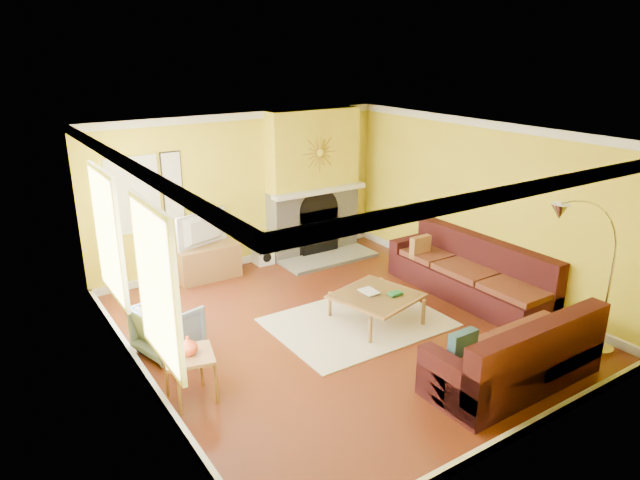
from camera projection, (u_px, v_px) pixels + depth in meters
floor at (340, 327)px, 8.08m from camera, size 5.50×6.00×0.02m
ceiling at (342, 134)px, 7.20m from camera, size 5.50×6.00×0.02m
wall_back at (242, 191)px, 10.02m from camera, size 5.50×0.02×2.70m
wall_front at (530, 323)px, 5.26m from camera, size 5.50×0.02×2.70m
wall_left at (135, 281)px, 6.20m from camera, size 0.02×6.00×2.70m
wall_right at (482, 206)px, 9.08m from camera, size 0.02×6.00×2.70m
baseboard at (340, 322)px, 8.06m from camera, size 5.50×6.00×0.12m
crown_molding at (342, 140)px, 7.22m from camera, size 5.50×6.00×0.12m
window_left_near at (107, 235)px, 7.20m from camera, size 0.06×1.22×1.72m
window_left_far at (155, 286)px, 5.70m from camera, size 0.06×1.22×1.72m
window_back at (133, 195)px, 8.92m from camera, size 0.82×0.06×1.22m
wall_art at (173, 186)px, 9.25m from camera, size 0.34×0.04×1.14m
fireplace at (313, 183)px, 10.55m from camera, size 1.80×0.40×2.70m
mantel at (320, 191)px, 10.40m from camera, size 1.92×0.22×0.08m
hearth at (329, 258)px, 10.55m from camera, size 1.80×0.70×0.06m
sunburst at (320, 153)px, 10.18m from camera, size 0.70×0.04×0.70m
rug at (358, 322)px, 8.18m from camera, size 2.40×1.80×0.02m
sectional_sofa at (446, 296)px, 7.98m from camera, size 2.97×3.86×0.90m
coffee_table at (376, 308)px, 8.17m from camera, size 1.29×1.29×0.42m
media_console at (208, 262)px, 9.66m from camera, size 1.05×0.47×0.58m
tv at (206, 230)px, 9.47m from camera, size 1.00×0.40×0.58m
subwoofer at (263, 255)px, 10.35m from camera, size 0.31×0.31×0.31m
armchair at (168, 328)px, 7.33m from camera, size 0.88×0.86×0.66m
side_table at (191, 377)px, 6.33m from camera, size 0.64×0.64×0.57m
vase at (188, 345)px, 6.20m from camera, size 0.26×0.26×0.22m
book at (363, 293)px, 8.10m from camera, size 0.22×0.29×0.03m
arc_lamp at (584, 284)px, 6.79m from camera, size 1.37×0.36×2.16m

